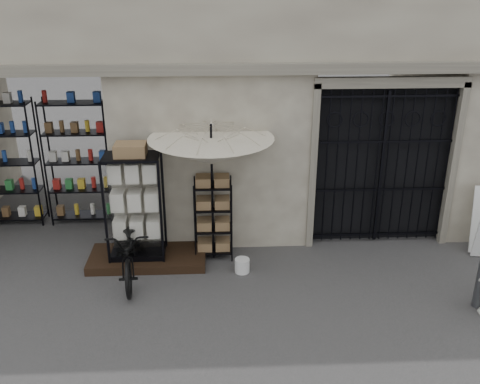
{
  "coord_description": "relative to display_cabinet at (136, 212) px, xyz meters",
  "views": [
    {
      "loc": [
        -1.19,
        -6.66,
        4.71
      ],
      "look_at": [
        -0.8,
        1.4,
        1.35
      ],
      "focal_mm": 40.0,
      "sensor_mm": 36.0,
      "label": 1
    }
  ],
  "objects": [
    {
      "name": "ground",
      "position": [
        2.55,
        -1.55,
        -0.96
      ],
      "size": [
        80.0,
        80.0,
        0.0
      ],
      "primitive_type": "plane",
      "color": "black",
      "rests_on": "ground"
    },
    {
      "name": "shop_recess",
      "position": [
        -1.95,
        1.25,
        0.54
      ],
      "size": [
        3.0,
        1.7,
        3.0
      ],
      "primitive_type": "cube",
      "color": "black",
      "rests_on": "ground"
    },
    {
      "name": "shop_shelving",
      "position": [
        -2.0,
        1.75,
        0.29
      ],
      "size": [
        2.7,
        0.5,
        2.5
      ],
      "primitive_type": "cube",
      "color": "black",
      "rests_on": "ground"
    },
    {
      "name": "iron_gate",
      "position": [
        4.3,
        0.73,
        0.54
      ],
      "size": [
        2.5,
        0.21,
        3.0
      ],
      "color": "black",
      "rests_on": "ground"
    },
    {
      "name": "step_platform",
      "position": [
        0.15,
        -0.0,
        -0.89
      ],
      "size": [
        2.0,
        0.9,
        0.15
      ],
      "primitive_type": "cube",
      "color": "black",
      "rests_on": "ground"
    },
    {
      "name": "display_cabinet",
      "position": [
        0.0,
        0.0,
        0.0
      ],
      "size": [
        0.99,
        0.71,
        1.95
      ],
      "rotation": [
        0.0,
        0.0,
        0.18
      ],
      "color": "black",
      "rests_on": "step_platform"
    },
    {
      "name": "wire_rack",
      "position": [
        1.3,
        0.17,
        -0.26
      ],
      "size": [
        0.64,
        0.46,
        1.43
      ],
      "rotation": [
        0.0,
        0.0,
        0.02
      ],
      "color": "black",
      "rests_on": "ground"
    },
    {
      "name": "market_umbrella",
      "position": [
        1.29,
        0.09,
        1.14
      ],
      "size": [
        2.03,
        2.06,
        2.92
      ],
      "rotation": [
        0.0,
        0.0,
        -0.14
      ],
      "color": "black",
      "rests_on": "ground"
    },
    {
      "name": "white_bucket",
      "position": [
        1.77,
        -0.41,
        -0.84
      ],
      "size": [
        0.27,
        0.27,
        0.24
      ],
      "primitive_type": "cylinder",
      "rotation": [
        0.0,
        0.0,
        -0.1
      ],
      "color": "silver",
      "rests_on": "ground"
    },
    {
      "name": "bicycle",
      "position": [
        -0.05,
        -0.45,
        -0.96
      ],
      "size": [
        0.74,
        1.04,
        1.87
      ],
      "primitive_type": "imported",
      "rotation": [
        0.0,
        0.0,
        0.09
      ],
      "color": "black",
      "rests_on": "ground"
    }
  ]
}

